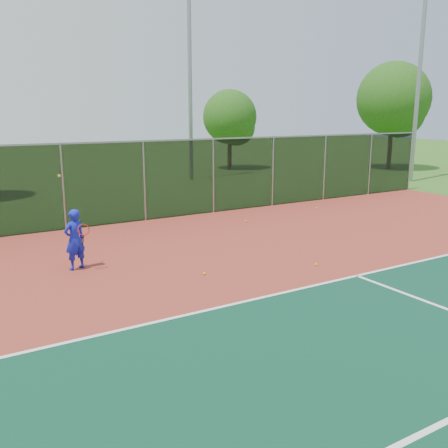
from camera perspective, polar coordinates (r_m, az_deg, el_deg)
name	(u,v)px	position (r m, az deg, el deg)	size (l,w,h in m)	color
ground	(399,341)	(9.85, 19.42, -12.47)	(120.00, 120.00, 0.00)	#2C5E1B
court_apron	(324,305)	(11.09, 11.39, -9.03)	(30.00, 20.00, 0.02)	#9C3627
fence_back	(144,180)	(19.06, -9.12, 4.97)	(30.00, 0.06, 3.03)	black
tennis_player	(75,239)	(13.55, -16.70, -1.69)	(0.68, 0.69, 2.51)	#1420BF
practice_ball_1	(316,265)	(13.69, 10.48, -4.58)	(0.07, 0.07, 0.07)	#C9D318
practice_ball_2	(316,208)	(21.68, 10.50, 1.80)	(0.07, 0.07, 0.07)	#C9D318
practice_ball_3	(246,221)	(18.79, 2.52, 0.34)	(0.07, 0.07, 0.07)	#C9D318
practice_ball_4	(204,274)	(12.74, -2.27, -5.68)	(0.07, 0.07, 0.07)	#C9D318
floodlight_n	(190,69)	(30.78, -3.93, 17.28)	(0.90, 0.40, 11.57)	gray
floodlight_ne	(420,68)	(31.94, 21.47, 16.30)	(0.90, 0.40, 11.57)	gray
tree_back_mid	(231,119)	(36.45, 0.85, 11.86)	(3.85, 3.85, 5.66)	#3B2915
tree_back_right	(395,102)	(38.38, 18.94, 13.04)	(5.16, 5.16, 7.57)	#3B2915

